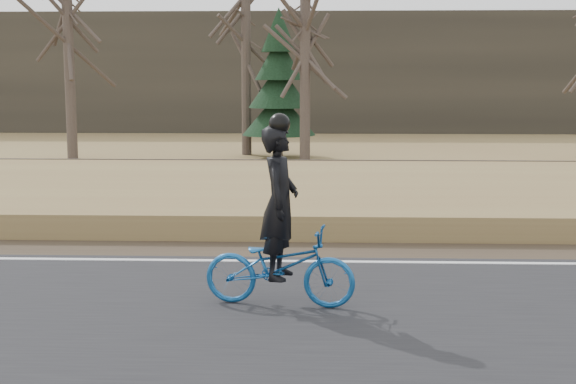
{
  "coord_description": "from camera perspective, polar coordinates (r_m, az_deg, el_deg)",
  "views": [
    {
      "loc": [
        -3.7,
        -11.86,
        2.92
      ],
      "look_at": [
        -4.18,
        0.5,
        1.1
      ],
      "focal_mm": 50.0,
      "sensor_mm": 36.0,
      "label": 1
    }
  ],
  "objects": [
    {
      "name": "shoulder",
      "position": [
        13.89,
        17.67,
        -4.09
      ],
      "size": [
        120.0,
        1.6,
        0.04
      ],
      "primitive_type": "cube",
      "color": "#473A2B",
      "rests_on": "ground"
    },
    {
      "name": "edge_line",
      "position": [
        12.94,
        18.85,
        -4.84
      ],
      "size": [
        120.0,
        0.12,
        0.01
      ],
      "primitive_type": "cube",
      "color": "silver",
      "rests_on": "road"
    },
    {
      "name": "cyclist",
      "position": [
        9.94,
        -0.59,
        -3.76
      ],
      "size": [
        1.97,
        0.94,
        2.4
      ],
      "rotation": [
        0.0,
        0.0,
        1.42
      ],
      "color": "#144F8F",
      "rests_on": "road"
    },
    {
      "name": "railroad",
      "position": [
        20.35,
        12.69,
        1.41
      ],
      "size": [
        120.0,
        2.4,
        0.29
      ],
      "color": "black",
      "rests_on": "ballast"
    },
    {
      "name": "ground",
      "position": [
        12.77,
        19.09,
        -5.32
      ],
      "size": [
        120.0,
        120.0,
        0.0
      ],
      "primitive_type": "plane",
      "color": "olive",
      "rests_on": "ground"
    },
    {
      "name": "conifer",
      "position": [
        28.43,
        -0.65,
        7.47
      ],
      "size": [
        2.6,
        2.6,
        5.24
      ],
      "color": "#51443B",
      "rests_on": "ground"
    },
    {
      "name": "treeline_backdrop",
      "position": [
        42.03,
        7.35,
        8.4
      ],
      "size": [
        120.0,
        4.0,
        6.0
      ],
      "primitive_type": "cube",
      "color": "#383328",
      "rests_on": "ground"
    },
    {
      "name": "ballast",
      "position": [
        20.39,
        12.66,
        0.56
      ],
      "size": [
        120.0,
        3.0,
        0.45
      ],
      "primitive_type": "cube",
      "color": "slate",
      "rests_on": "ground"
    },
    {
      "name": "bare_tree_left",
      "position": [
        29.41,
        -3.0,
        9.92
      ],
      "size": [
        0.36,
        0.36,
        7.45
      ],
      "primitive_type": "cylinder",
      "color": "#51443B",
      "rests_on": "ground"
    },
    {
      "name": "embankment",
      "position": [
        16.71,
        14.99,
        -1.22
      ],
      "size": [
        120.0,
        5.0,
        0.44
      ],
      "primitive_type": "cube",
      "color": "olive",
      "rests_on": "ground"
    },
    {
      "name": "bare_tree_far_left",
      "position": [
        28.97,
        -15.37,
        10.67
      ],
      "size": [
        0.36,
        0.36,
        8.47
      ],
      "primitive_type": "cylinder",
      "color": "#51443B",
      "rests_on": "ground"
    },
    {
      "name": "bare_tree_near_left",
      "position": [
        26.62,
        1.23,
        8.74
      ],
      "size": [
        0.36,
        0.36,
        6.2
      ],
      "primitive_type": "cylinder",
      "color": "#51443B",
      "rests_on": "ground"
    }
  ]
}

